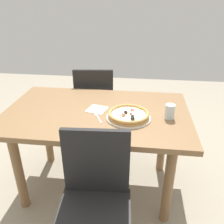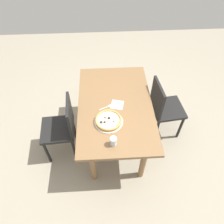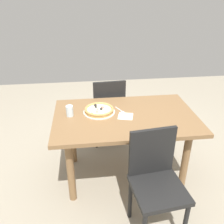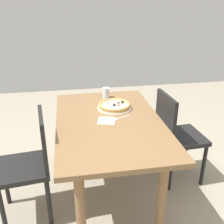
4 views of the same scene
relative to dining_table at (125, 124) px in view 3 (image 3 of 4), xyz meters
name	(u,v)px [view 3 (image 3 of 4)]	position (x,y,z in m)	size (l,w,h in m)	color
ground_plane	(123,173)	(0.00, 0.00, -0.64)	(6.00, 6.00, 0.00)	#9E937F
dining_table	(125,124)	(0.00, 0.00, 0.00)	(1.39, 0.87, 0.74)	olive
chair_near	(108,108)	(0.10, -0.65, -0.14)	(0.43, 0.43, 0.90)	black
chair_far	(156,180)	(-0.14, 0.65, -0.14)	(0.44, 0.44, 0.90)	black
plate	(99,112)	(0.25, -0.09, 0.11)	(0.32, 0.32, 0.01)	silver
pizza	(99,110)	(0.25, -0.09, 0.13)	(0.29, 0.29, 0.05)	tan
fork	(121,110)	(0.03, -0.10, 0.11)	(0.09, 0.16, 0.00)	silver
drinking_glass	(70,111)	(0.53, -0.05, 0.16)	(0.07, 0.07, 0.11)	silver
napkin	(126,116)	(0.00, 0.02, 0.11)	(0.14, 0.14, 0.00)	white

